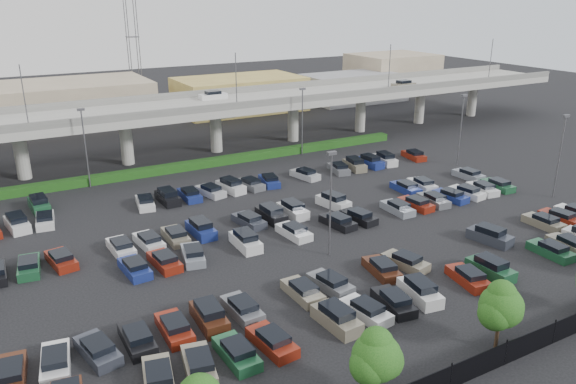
{
  "coord_description": "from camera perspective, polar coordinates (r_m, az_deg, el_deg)",
  "views": [
    {
      "loc": [
        -27.4,
        -48.58,
        23.82
      ],
      "look_at": [
        2.66,
        4.77,
        2.0
      ],
      "focal_mm": 35.0,
      "sensor_mm": 36.0,
      "label": 1
    }
  ],
  "objects": [
    {
      "name": "light_poles",
      "position": [
        58.39,
        -4.47,
        2.03
      ],
      "size": [
        66.9,
        48.38,
        10.3
      ],
      "color": "#535358",
      "rests_on": "ground"
    },
    {
      "name": "tree_row",
      "position": [
        41.09,
        19.81,
        -11.29
      ],
      "size": [
        65.07,
        3.66,
        5.94
      ],
      "color": "#332316",
      "rests_on": "ground"
    },
    {
      "name": "ground",
      "position": [
        60.65,
        0.02,
        -3.51
      ],
      "size": [
        280.0,
        280.0,
        0.0
      ],
      "primitive_type": "plane",
      "color": "black"
    },
    {
      "name": "comm_tower",
      "position": [
        126.81,
        -15.56,
        15.22
      ],
      "size": [
        2.4,
        2.4,
        30.0
      ],
      "color": "#535358",
      "rests_on": "ground"
    },
    {
      "name": "hedge",
      "position": [
        81.89,
        -8.61,
        2.88
      ],
      "size": [
        66.0,
        1.6,
        1.1
      ],
      "primitive_type": "cube",
      "color": "#1A4213",
      "rests_on": "ground"
    },
    {
      "name": "parked_cars",
      "position": [
        56.86,
        0.57,
        -4.48
      ],
      "size": [
        63.22,
        41.64,
        1.67
      ],
      "color": "slate",
      "rests_on": "ground"
    },
    {
      "name": "distant_buildings",
      "position": [
        119.05,
        -9.58,
        9.64
      ],
      "size": [
        138.0,
        24.0,
        9.0
      ],
      "color": "gray",
      "rests_on": "ground"
    },
    {
      "name": "fence",
      "position": [
        41.19,
        20.23,
        -15.58
      ],
      "size": [
        70.0,
        0.1,
        2.0
      ],
      "color": "black",
      "rests_on": "ground"
    },
    {
      "name": "overpass",
      "position": [
        86.69,
        -10.65,
        8.07
      ],
      "size": [
        150.0,
        13.0,
        15.8
      ],
      "color": "#9A9B92",
      "rests_on": "ground"
    }
  ]
}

